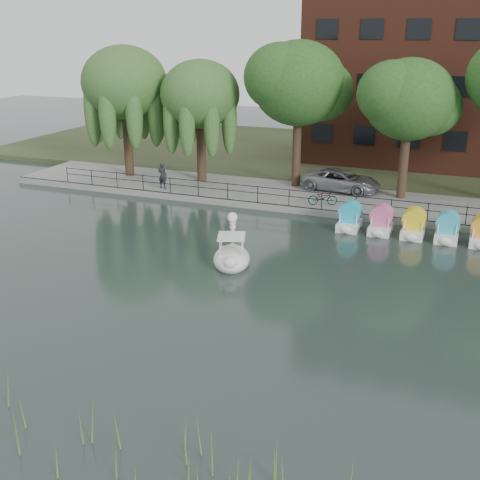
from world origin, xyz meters
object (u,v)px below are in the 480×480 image
Objects in this scene: bicycle at (323,197)px; swan_boat at (232,254)px; minivan at (342,179)px; pedestrian at (162,174)px.

bicycle is 10.14m from swan_boat.
minivan reaches higher than bicycle.
swan_boat reaches higher than bicycle.
pedestrian is (-10.83, -0.01, 0.49)m from bicycle.
pedestrian reaches higher than minivan.
swan_boat is (-1.80, -9.97, -0.40)m from bicycle.
swan_boat is at bearing 135.28° from pedestrian.
pedestrian is at bearing 112.61° from swan_boat.
pedestrian is at bearing 114.82° from minivan.
pedestrian is (-11.14, -3.71, 0.19)m from minivan.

